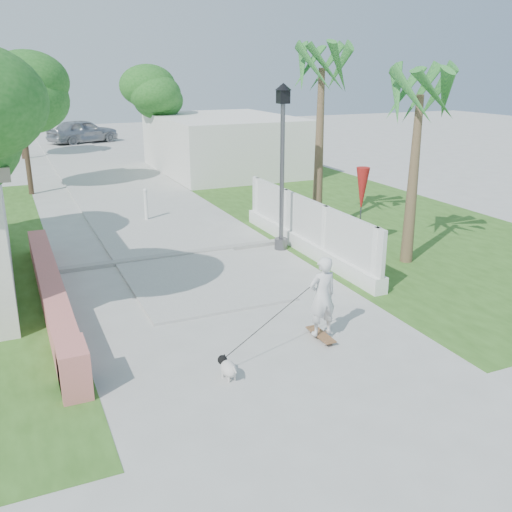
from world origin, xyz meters
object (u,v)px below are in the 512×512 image
street_lamp (282,162)px  parked_car (83,131)px  dog (228,367)px  bollard (146,204)px  patio_umbrella (362,190)px  skateboarder (285,314)px

street_lamp → parked_car: street_lamp is taller
dog → parked_car: bearing=75.5°
bollard → dog: 10.47m
patio_umbrella → parked_car: bearing=97.6°
bollard → skateboarder: skateboarder is taller
dog → parked_car: size_ratio=0.12×
patio_umbrella → dog: patio_umbrella is taller
skateboarder → dog: (-1.27, -0.48, -0.51)m
dog → bollard: bearing=72.9°
skateboarder → parked_car: 31.56m
skateboarder → parked_car: (0.91, 31.55, 0.07)m
patio_umbrella → parked_car: patio_umbrella is taller
bollard → dog: bollard is taller
patio_umbrella → parked_car: (-3.60, 27.13, -0.90)m
patio_umbrella → skateboarder: size_ratio=0.97×
patio_umbrella → skateboarder: 6.39m
parked_car → bollard: bearing=154.5°
patio_umbrella → parked_car: 27.38m
street_lamp → bollard: size_ratio=4.07×
street_lamp → parked_car: 26.24m
dog → parked_car: (2.18, 32.02, 0.59)m
street_lamp → bollard: (-2.70, 4.50, -1.84)m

